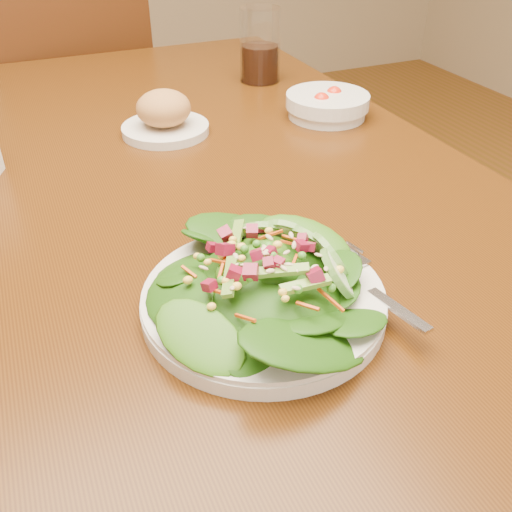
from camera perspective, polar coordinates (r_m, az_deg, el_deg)
name	(u,v)px	position (r m, az deg, el deg)	size (l,w,h in m)	color
ground_plane	(201,456)	(1.42, -5.55, -19.32)	(5.00, 5.00, 0.00)	brown
dining_table	(180,219)	(0.98, -7.64, 3.71)	(0.90, 1.40, 0.75)	#442308
chair_far	(77,127)	(1.83, -17.47, 12.24)	(0.51, 0.51, 0.94)	#351B08
salad_plate	(272,286)	(0.60, 1.57, -2.99)	(0.27, 0.26, 0.08)	silver
bread_plate	(164,116)	(1.04, -9.15, 13.63)	(0.15, 0.15, 0.08)	silver
tomato_bowl	(327,105)	(1.11, 7.14, 14.77)	(0.16, 0.16, 0.05)	silver
drinking_glass	(260,50)	(1.30, 0.40, 19.86)	(0.09, 0.09, 0.15)	silver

